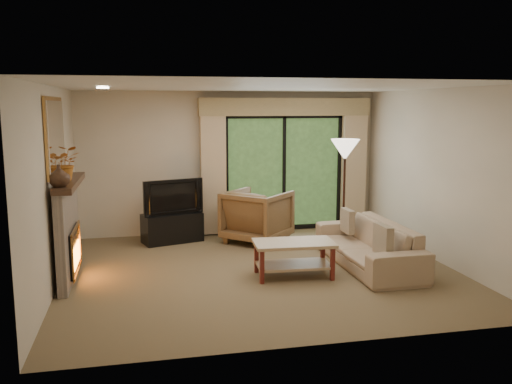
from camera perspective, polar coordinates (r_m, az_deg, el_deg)
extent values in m
plane|color=brown|center=(7.86, 0.47, -8.28)|extent=(5.50, 5.50, 0.00)
plane|color=silver|center=(7.50, 0.49, 11.02)|extent=(5.50, 5.50, 0.00)
plane|color=beige|center=(10.01, -2.67, 3.09)|extent=(5.00, 0.00, 5.00)
plane|color=beige|center=(5.20, 6.55, -2.62)|extent=(5.00, 0.00, 5.00)
plane|color=beige|center=(7.47, -20.56, 0.45)|extent=(0.00, 5.00, 5.00)
plane|color=beige|center=(8.60, 18.66, 1.62)|extent=(0.00, 5.00, 5.00)
cube|color=tan|center=(9.81, -4.53, 2.36)|extent=(0.45, 0.18, 2.35)
cube|color=tan|center=(10.52, 10.23, 2.70)|extent=(0.45, 0.18, 2.35)
cube|color=tan|center=(10.03, 3.13, 8.94)|extent=(3.20, 0.24, 0.32)
cube|color=black|center=(9.52, -8.81, -3.73)|extent=(1.09, 0.72, 0.50)
imported|color=black|center=(9.41, -8.89, -0.44)|extent=(1.05, 0.43, 0.61)
imported|color=brown|center=(9.38, 0.12, -2.54)|extent=(1.39, 1.39, 0.91)
imported|color=tan|center=(8.18, 11.72, -5.42)|extent=(0.89, 2.24, 0.65)
cube|color=brown|center=(7.53, 13.23, -4.94)|extent=(0.11, 0.41, 0.41)
cube|color=brown|center=(8.68, 9.60, -3.02)|extent=(0.10, 0.37, 0.37)
imported|color=#3C2619|center=(7.00, -20.02, 1.62)|extent=(0.31, 0.31, 0.27)
imported|color=#A9601E|center=(7.55, -19.49, 2.89)|extent=(0.43, 0.37, 0.46)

